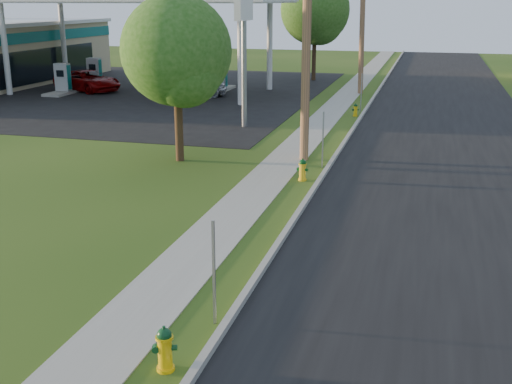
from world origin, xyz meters
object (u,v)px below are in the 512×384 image
fuel_pump_nw (63,82)px  price_pylon (244,6)px  fuel_pump_ne (199,87)px  fuel_pump_se (220,80)px  fuel_pump_sw (95,75)px  hydrant_mid (302,170)px  utility_pole_far (362,15)px  hydrant_near (165,349)px  hydrant_far (355,110)px  car_silver (189,84)px  car_red (87,81)px  utility_pole_mid (307,22)px  tree_lot (316,12)px  tree_verge (178,55)px

fuel_pump_nw → price_pylon: (14.00, -7.50, 4.71)m
fuel_pump_nw → fuel_pump_ne: size_ratio=1.00×
fuel_pump_nw → fuel_pump_se: 9.85m
fuel_pump_sw → hydrant_mid: 27.07m
utility_pole_far → price_pylon: size_ratio=1.39×
hydrant_near → hydrant_far: bearing=89.6°
car_silver → fuel_pump_sw: bearing=51.0°
fuel_pump_ne → car_red: (-8.17, 1.52, -0.05)m
hydrant_mid → car_red: size_ratio=0.15×
utility_pole_mid → tree_lot: 24.28m
price_pylon → hydrant_far: bearing=42.3°
fuel_pump_ne → fuel_pump_se: (0.00, 4.00, 0.00)m
utility_pole_far → fuel_pump_ne: size_ratio=2.97×
tree_verge → hydrant_mid: bearing=-16.6°
utility_pole_far → hydrant_near: 32.78m
hydrant_near → fuel_pump_sw: bearing=120.4°
hydrant_far → car_red: bearing=165.0°
utility_pole_mid → fuel_pump_nw: utility_pole_mid is taller
utility_pole_mid → fuel_pump_se: 19.65m
price_pylon → hydrant_mid: bearing=-62.2°
utility_pole_far → tree_verge: size_ratio=1.60×
fuel_pump_ne → fuel_pump_nw: bearing=180.0°
price_pylon → tree_lot: tree_lot is taller
hydrant_mid → car_red: (-17.57, 17.36, 0.31)m
utility_pole_far → fuel_pump_se: bearing=-173.6°
fuel_pump_nw → tree_verge: size_ratio=0.54×
tree_lot → hydrant_near: (4.49, -38.44, -4.43)m
hydrant_mid → car_red: car_red is taller
fuel_pump_sw → hydrant_mid: (18.40, -19.84, -0.36)m
tree_lot → car_red: bearing=-144.3°
car_red → tree_verge: bearing=-118.3°
hydrant_near → tree_verge: bearing=110.5°
hydrant_near → car_red: car_red is taller
utility_pole_mid → car_red: 22.81m
car_red → hydrant_mid: bearing=-111.7°
car_silver → utility_pole_far: bearing=-86.5°
fuel_pump_sw → tree_verge: (13.61, -18.41, 3.11)m
utility_pole_far → fuel_pump_sw: bearing=-176.8°
tree_verge → hydrant_far: size_ratio=9.01×
fuel_pump_se → car_red: fuel_pump_se is taller
hydrant_far → fuel_pump_nw: bearing=170.1°
fuel_pump_ne → car_silver: 1.40m
utility_pole_far → fuel_pump_se: (-8.90, -1.00, -4.08)m
fuel_pump_se → hydrant_far: fuel_pump_se is taller
utility_pole_far → hydrant_mid: utility_pole_far is taller
fuel_pump_ne → price_pylon: (5.00, -7.50, 4.71)m
car_silver → fuel_pump_ne: bearing=-154.3°
tree_verge → hydrant_mid: size_ratio=8.03×
fuel_pump_sw → car_red: bearing=-71.4°
fuel_pump_se → tree_verge: tree_verge is taller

